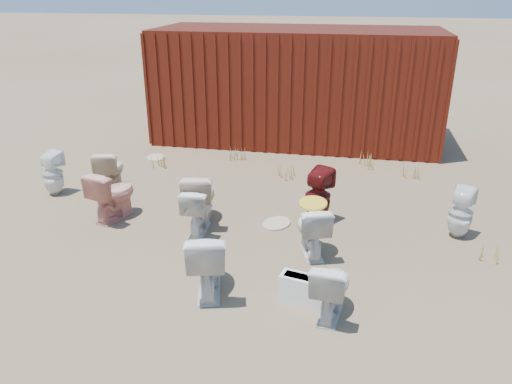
% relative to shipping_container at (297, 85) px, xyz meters
% --- Properties ---
extents(ground, '(100.00, 100.00, 0.00)m').
position_rel_shipping_container_xyz_m(ground, '(0.00, -5.20, -1.20)').
color(ground, brown).
rests_on(ground, ground).
extents(shipping_container, '(6.00, 2.40, 2.40)m').
position_rel_shipping_container_xyz_m(shipping_container, '(0.00, 0.00, 0.00)').
color(shipping_container, '#4F110D').
rests_on(shipping_container, ground).
extents(toilet_front_a, '(0.40, 0.67, 0.67)m').
position_rel_shipping_container_xyz_m(toilet_front_a, '(-0.78, -4.87, -0.86)').
color(toilet_front_a, white).
rests_on(toilet_front_a, ground).
extents(toilet_front_pink, '(0.62, 0.84, 0.77)m').
position_rel_shipping_container_xyz_m(toilet_front_pink, '(-2.15, -4.71, -0.82)').
color(toilet_front_pink, '#E19282').
rests_on(toilet_front_pink, ground).
extents(toilet_front_c, '(0.63, 0.87, 0.80)m').
position_rel_shipping_container_xyz_m(toilet_front_c, '(-0.22, -6.30, -0.80)').
color(toilet_front_c, silver).
rests_on(toilet_front_c, ground).
extents(toilet_front_maroon, '(0.50, 0.51, 0.83)m').
position_rel_shipping_container_xyz_m(toilet_front_maroon, '(0.85, -4.25, -0.79)').
color(toilet_front_maroon, '#5A0F10').
rests_on(toilet_front_maroon, ground).
extents(toilet_front_e, '(0.46, 0.70, 0.67)m').
position_rel_shipping_container_xyz_m(toilet_front_e, '(1.17, -6.48, -0.86)').
color(toilet_front_e, silver).
rests_on(toilet_front_e, ground).
extents(toilet_back_a, '(0.38, 0.39, 0.74)m').
position_rel_shipping_container_xyz_m(toilet_back_a, '(-3.55, -4.05, -0.83)').
color(toilet_back_a, white).
rests_on(toilet_back_a, ground).
extents(toilet_back_beige_left, '(0.52, 0.76, 0.72)m').
position_rel_shipping_container_xyz_m(toilet_back_beige_left, '(-2.69, -3.70, -0.84)').
color(toilet_back_beige_left, beige).
rests_on(toilet_back_beige_left, ground).
extents(toilet_back_beige_right, '(0.56, 0.84, 0.80)m').
position_rel_shipping_container_xyz_m(toilet_back_beige_right, '(-0.84, -4.59, -0.80)').
color(toilet_back_beige_right, beige).
rests_on(toilet_back_beige_right, ground).
extents(toilet_back_yellowlid, '(0.58, 0.78, 0.70)m').
position_rel_shipping_container_xyz_m(toilet_back_yellowlid, '(0.85, -5.20, -0.85)').
color(toilet_back_yellowlid, silver).
rests_on(toilet_back_yellowlid, ground).
extents(toilet_back_e, '(0.43, 0.43, 0.73)m').
position_rel_shipping_container_xyz_m(toilet_back_e, '(2.82, -4.34, -0.84)').
color(toilet_back_e, white).
rests_on(toilet_back_e, ground).
extents(yellow_lid, '(0.36, 0.45, 0.02)m').
position_rel_shipping_container_xyz_m(yellow_lid, '(0.85, -5.20, -0.48)').
color(yellow_lid, yellow).
rests_on(yellow_lid, toilet_back_yellowlid).
extents(loose_tank, '(0.53, 0.31, 0.35)m').
position_rel_shipping_container_xyz_m(loose_tank, '(0.87, -6.36, -1.02)').
color(loose_tank, white).
rests_on(loose_tank, ground).
extents(loose_lid_near, '(0.54, 0.60, 0.02)m').
position_rel_shipping_container_xyz_m(loose_lid_near, '(0.28, -4.46, -1.19)').
color(loose_lid_near, tan).
rests_on(loose_lid_near, ground).
extents(loose_lid_far, '(0.51, 0.57, 0.02)m').
position_rel_shipping_container_xyz_m(loose_lid_far, '(-2.58, -1.97, -1.19)').
color(loose_lid_far, '#C3B68E').
rests_on(loose_lid_far, ground).
extents(weed_clump_a, '(0.36, 0.36, 0.31)m').
position_rel_shipping_container_xyz_m(weed_clump_a, '(-2.30, -2.43, -1.04)').
color(weed_clump_a, '#9F8D3F').
rests_on(weed_clump_a, ground).
extents(weed_clump_b, '(0.32, 0.32, 0.28)m').
position_rel_shipping_container_xyz_m(weed_clump_b, '(0.16, -2.57, -1.06)').
color(weed_clump_b, '#9F8D3F').
rests_on(weed_clump_b, ground).
extents(weed_clump_c, '(0.36, 0.36, 0.28)m').
position_rel_shipping_container_xyz_m(weed_clump_c, '(2.38, -2.04, -1.06)').
color(weed_clump_c, '#9F8D3F').
rests_on(weed_clump_c, ground).
extents(weed_clump_d, '(0.30, 0.30, 0.25)m').
position_rel_shipping_container_xyz_m(weed_clump_d, '(-0.94, -1.70, -1.08)').
color(weed_clump_d, '#9F8D3F').
rests_on(weed_clump_d, ground).
extents(weed_clump_e, '(0.34, 0.34, 0.29)m').
position_rel_shipping_container_xyz_m(weed_clump_e, '(1.62, -1.70, -1.05)').
color(weed_clump_e, '#9F8D3F').
rests_on(weed_clump_e, ground).
extents(weed_clump_f, '(0.28, 0.28, 0.21)m').
position_rel_shipping_container_xyz_m(weed_clump_f, '(3.10, -5.02, -1.10)').
color(weed_clump_f, '#9F8D3F').
rests_on(weed_clump_f, ground).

